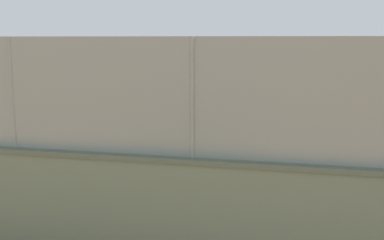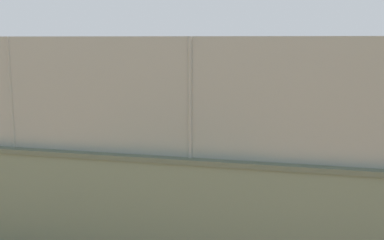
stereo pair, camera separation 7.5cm
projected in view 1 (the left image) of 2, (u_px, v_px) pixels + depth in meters
ground_plane at (213, 130)px, 19.04m from camera, size 260.00×260.00×0.00m
perimeter_wall at (19, 195)px, 8.41m from camera, size 32.17×0.53×1.74m
fence_panel_on_wall at (13, 93)px, 8.10m from camera, size 31.59×0.19×1.89m
player_at_service_line at (309, 131)px, 13.49m from camera, size 1.26×0.80×1.72m
player_near_wall_returning at (285, 104)px, 19.31m from camera, size 0.75×1.19×1.67m
player_baseline_waiting at (147, 105)px, 19.28m from camera, size 0.71×0.84×1.60m
sports_ball at (316, 171)px, 12.76m from camera, size 0.17×0.17×0.17m
courtside_bench at (192, 200)px, 9.34m from camera, size 1.60×0.39×0.87m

